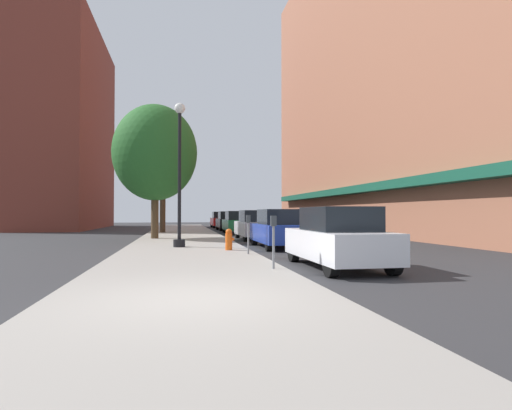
% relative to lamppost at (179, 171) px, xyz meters
% --- Properties ---
extents(ground_plane, '(90.00, 90.00, 0.00)m').
position_rel_lamppost_xyz_m(ground_plane, '(4.23, 7.53, -3.20)').
color(ground_plane, '#2D2D30').
extents(sidewalk_slab, '(4.80, 50.00, 0.12)m').
position_rel_lamppost_xyz_m(sidewalk_slab, '(0.23, 8.53, -3.14)').
color(sidewalk_slab, gray).
rests_on(sidewalk_slab, ground).
extents(building_right_brick, '(6.80, 40.00, 25.86)m').
position_rel_lamppost_xyz_m(building_right_brick, '(15.22, 11.53, 9.70)').
color(building_right_brick, '#9E6047').
rests_on(building_right_brick, ground).
extents(building_far_background, '(6.80, 18.00, 19.51)m').
position_rel_lamppost_xyz_m(building_far_background, '(-10.78, 26.53, 6.53)').
color(building_far_background, brown).
rests_on(building_far_background, ground).
extents(lamppost, '(0.48, 0.48, 5.90)m').
position_rel_lamppost_xyz_m(lamppost, '(0.00, 0.00, 0.00)').
color(lamppost, black).
rests_on(lamppost, sidewalk_slab).
extents(fire_hydrant, '(0.33, 0.26, 0.79)m').
position_rel_lamppost_xyz_m(fire_hydrant, '(1.82, -1.80, -2.68)').
color(fire_hydrant, '#E05614').
rests_on(fire_hydrant, sidewalk_slab).
extents(parking_meter_near, '(0.14, 0.09, 1.31)m').
position_rel_lamppost_xyz_m(parking_meter_near, '(2.28, -3.44, -2.25)').
color(parking_meter_near, slate).
rests_on(parking_meter_near, sidewalk_slab).
extents(parking_meter_far, '(0.14, 0.09, 1.31)m').
position_rel_lamppost_xyz_m(parking_meter_far, '(2.28, -7.21, -2.25)').
color(parking_meter_far, slate).
rests_on(parking_meter_far, sidewalk_slab).
extents(tree_near, '(4.58, 4.58, 7.34)m').
position_rel_lamppost_xyz_m(tree_near, '(-1.31, 6.14, 1.61)').
color(tree_near, '#4C3823').
rests_on(tree_near, sidewalk_slab).
extents(tree_mid, '(3.99, 3.99, 7.32)m').
position_rel_lamppost_xyz_m(tree_mid, '(-1.16, 13.47, 1.91)').
color(tree_mid, '#422D1E').
rests_on(tree_mid, sidewalk_slab).
extents(car_white, '(1.80, 4.30, 1.66)m').
position_rel_lamppost_xyz_m(car_white, '(4.23, -6.51, -2.39)').
color(car_white, black).
rests_on(car_white, ground).
extents(car_blue, '(1.80, 4.30, 1.66)m').
position_rel_lamppost_xyz_m(car_blue, '(4.23, 0.20, -2.39)').
color(car_blue, black).
rests_on(car_blue, ground).
extents(car_silver, '(1.80, 4.30, 1.66)m').
position_rel_lamppost_xyz_m(car_silver, '(4.23, 5.91, -2.39)').
color(car_silver, black).
rests_on(car_silver, ground).
extents(car_green, '(1.80, 4.30, 1.66)m').
position_rel_lamppost_xyz_m(car_green, '(4.23, 13.20, -2.39)').
color(car_green, black).
rests_on(car_green, ground).
extents(car_black, '(1.80, 4.30, 1.66)m').
position_rel_lamppost_xyz_m(car_black, '(4.23, 18.92, -2.39)').
color(car_black, black).
rests_on(car_black, ground).
extents(car_red, '(1.80, 4.30, 1.66)m').
position_rel_lamppost_xyz_m(car_red, '(4.23, 25.79, -2.39)').
color(car_red, black).
rests_on(car_red, ground).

